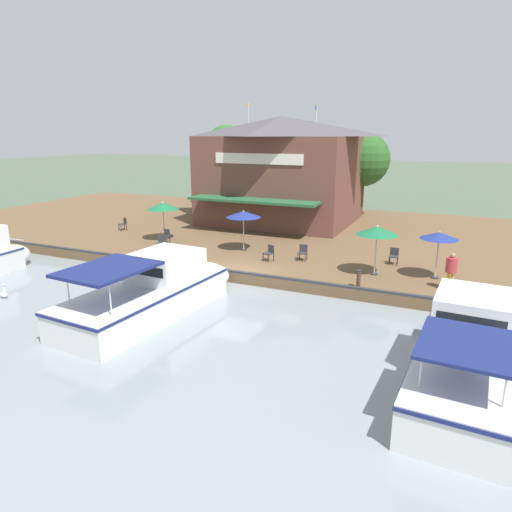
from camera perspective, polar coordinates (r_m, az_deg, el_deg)
The scene contains 21 objects.
ground_plane at distance 22.59m, azimuth -2.73°, elevation -3.59°, with size 220.00×220.00×0.00m, color #4C5B47.
quay_deck at distance 32.34m, azimuth 6.13°, elevation 2.66°, with size 22.00×56.00×0.60m, color brown.
quay_edge_fender at distance 22.47m, azimuth -2.63°, elevation -1.95°, with size 0.20×50.40×0.10m, color #2D2D33.
waterfront_restaurant at distance 34.96m, azimuth 3.10°, elevation 10.75°, with size 10.42×11.15×8.80m.
patio_umbrella_back_row at distance 29.43m, azimuth -11.56°, elevation 6.15°, with size 2.06×2.06×2.46m.
patio_umbrella_near_quay_edge at distance 22.37m, azimuth 14.90°, elevation 3.08°, with size 1.99×1.99×2.43m.
patio_umbrella_mid_patio_left at distance 22.71m, azimuth 21.94°, elevation 2.35°, with size 1.75×1.75×2.26m.
patio_umbrella_mid_patio_right at distance 26.28m, azimuth -1.57°, elevation 5.23°, with size 2.00×2.00×2.36m.
cafe_chair_beside_entrance at distance 24.39m, azimuth 1.68°, elevation 0.48°, with size 0.58×0.58×0.85m.
cafe_chair_mid_patio at distance 24.85m, azimuth 16.86°, elevation 0.10°, with size 0.45×0.45×0.85m.
cafe_chair_under_first_umbrella at distance 33.54m, azimuth -16.23°, elevation 3.94°, with size 0.59×0.59×0.85m.
cafe_chair_back_row_seat at distance 24.60m, azimuth 5.87°, elevation 0.54°, with size 0.47×0.47×0.85m.
cafe_chair_far_corner_seat at distance 27.25m, azimuth -11.75°, elevation 1.73°, with size 0.56×0.56×0.85m.
cafe_chair_facing_river at distance 28.98m, azimuth -11.22°, elevation 2.56°, with size 0.47×0.47×0.85m.
person_mid_patio at distance 21.45m, azimuth 23.24°, elevation -1.25°, with size 0.47×0.47×1.68m.
motorboat_second_along at distance 19.54m, azimuth -11.93°, elevation -4.04°, with size 9.17×3.49×2.50m.
motorboat_far_downstream at distance 15.24m, azimuth 24.88°, elevation -10.75°, with size 8.46×3.03×2.58m.
mooring_post at distance 20.71m, azimuth 12.71°, elevation -2.77°, with size 0.22×0.22×0.80m.
swan at distance 23.53m, azimuth -29.00°, elevation -4.19°, with size 0.48×0.63×0.69m.
tree_upstream_bank at distance 38.18m, azimuth 12.91°, elevation 11.48°, with size 4.50×4.29×6.72m.
tree_behind_restaurant at distance 43.62m, azimuth -3.98°, elevation 13.26°, with size 4.25×4.05×7.38m.
Camera 1 is at (19.04, 9.76, 7.26)m, focal length 32.00 mm.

